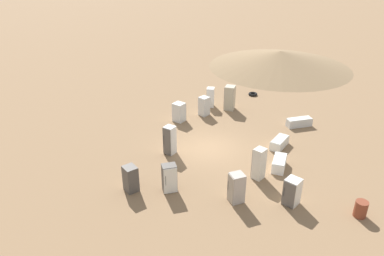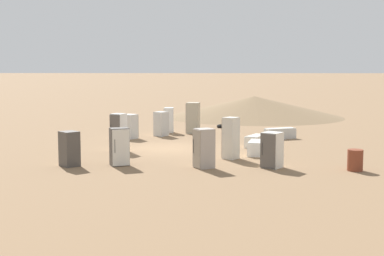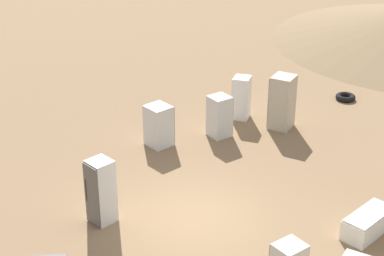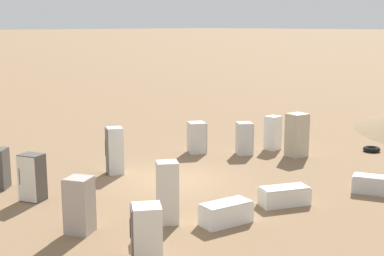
% 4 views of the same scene
% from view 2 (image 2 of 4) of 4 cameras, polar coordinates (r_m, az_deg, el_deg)
% --- Properties ---
extents(ground_plane, '(1000.00, 1000.00, 0.00)m').
position_cam_2_polar(ground_plane, '(27.11, -2.48, -2.19)').
color(ground_plane, '#846647').
extents(dirt_mound, '(14.84, 14.84, 1.74)m').
position_cam_2_polar(dirt_mound, '(45.20, 6.64, 2.29)').
color(dirt_mound, '#7F6647').
rests_on(dirt_mound, ground_plane).
extents(discarded_fridge_0, '(1.65, 0.96, 0.65)m').
position_cam_2_polar(discarded_fridge_0, '(25.24, 6.90, -2.12)').
color(discarded_fridge_0, white).
rests_on(discarded_fridge_0, ground_plane).
extents(discarded_fridge_1, '(0.94, 0.92, 1.46)m').
position_cam_2_polar(discarded_fridge_1, '(32.13, -3.31, 0.45)').
color(discarded_fridge_1, silver).
rests_on(discarded_fridge_1, ground_plane).
extents(discarded_fridge_2, '(0.89, 0.87, 1.93)m').
position_cam_2_polar(discarded_fridge_2, '(33.32, 0.10, 1.08)').
color(discarded_fridge_2, '#B2A88E').
rests_on(discarded_fridge_2, ground_plane).
extents(discarded_fridge_3, '(1.76, 1.31, 0.60)m').
position_cam_2_polar(discarded_fridge_3, '(27.83, 6.88, -1.39)').
color(discarded_fridge_3, silver).
rests_on(discarded_fridge_3, ground_plane).
extents(discarded_fridge_4, '(0.83, 0.82, 1.87)m').
position_cam_2_polar(discarded_fridge_4, '(23.92, 4.15, -1.08)').
color(discarded_fridge_4, beige).
rests_on(discarded_fridge_4, ground_plane).
extents(discarded_fridge_5, '(1.03, 1.02, 1.41)m').
position_cam_2_polar(discarded_fridge_5, '(31.04, -6.68, 0.17)').
color(discarded_fridge_5, silver).
rests_on(discarded_fridge_5, ground_plane).
extents(discarded_fridge_6, '(1.00, 0.98, 1.45)m').
position_cam_2_polar(discarded_fridge_6, '(21.96, 8.53, -2.34)').
color(discarded_fridge_6, silver).
rests_on(discarded_fridge_6, ground_plane).
extents(discarded_fridge_7, '(0.83, 0.81, 1.84)m').
position_cam_2_polar(discarded_fridge_7, '(26.34, -7.84, -0.47)').
color(discarded_fridge_7, silver).
rests_on(discarded_fridge_7, ground_plane).
extents(discarded_fridge_8, '(0.85, 0.92, 1.57)m').
position_cam_2_polar(discarded_fridge_8, '(22.43, -7.74, -2.00)').
color(discarded_fridge_8, '#4C4742').
rests_on(discarded_fridge_8, ground_plane).
extents(discarded_fridge_9, '(0.64, 0.63, 1.59)m').
position_cam_2_polar(discarded_fridge_9, '(33.73, -2.50, 0.84)').
color(discarded_fridge_9, white).
rests_on(discarded_fridge_9, ground_plane).
extents(discarded_fridge_10, '(0.97, 0.98, 1.45)m').
position_cam_2_polar(discarded_fridge_10, '(22.66, -12.96, -2.17)').
color(discarded_fridge_10, '#4C4742').
rests_on(discarded_fridge_10, ground_plane).
extents(discarded_fridge_11, '(1.31, 1.90, 0.62)m').
position_cam_2_polar(discarded_fridge_11, '(31.23, 9.37, -0.57)').
color(discarded_fridge_11, silver).
rests_on(discarded_fridge_11, ground_plane).
extents(discarded_fridge_12, '(0.92, 0.94, 1.61)m').
position_cam_2_polar(discarded_fridge_12, '(21.68, 1.28, -2.18)').
color(discarded_fridge_12, '#A89E93').
rests_on(discarded_fridge_12, ground_plane).
extents(scrap_tire, '(0.77, 0.77, 0.21)m').
position_cam_2_polar(scrap_tire, '(36.65, 3.25, 0.19)').
color(scrap_tire, black).
rests_on(scrap_tire, ground_plane).
extents(rusty_barrel, '(0.61, 0.61, 0.85)m').
position_cam_2_polar(rusty_barrel, '(22.09, 17.01, -3.30)').
color(rusty_barrel, brown).
rests_on(rusty_barrel, ground_plane).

